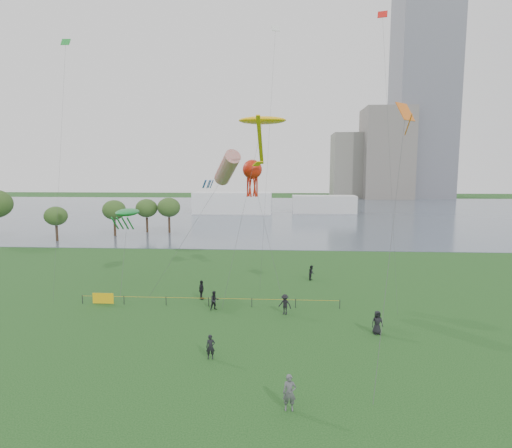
# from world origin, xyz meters

# --- Properties ---
(ground_plane) EXTENTS (400.00, 400.00, 0.00)m
(ground_plane) POSITION_xyz_m (0.00, 0.00, 0.00)
(ground_plane) COLOR #133A12
(lake) EXTENTS (400.00, 120.00, 0.08)m
(lake) POSITION_xyz_m (0.00, 100.00, 0.02)
(lake) COLOR #4F5C6C
(lake) RESTS_ON ground_plane
(tower) EXTENTS (24.00, 24.00, 120.00)m
(tower) POSITION_xyz_m (62.00, 168.00, 60.00)
(tower) COLOR slate
(tower) RESTS_ON ground_plane
(building_mid) EXTENTS (20.00, 20.00, 38.00)m
(building_mid) POSITION_xyz_m (46.00, 162.00, 19.00)
(building_mid) COLOR slate
(building_mid) RESTS_ON ground_plane
(building_low) EXTENTS (16.00, 18.00, 28.00)m
(building_low) POSITION_xyz_m (32.00, 168.00, 14.00)
(building_low) COLOR slate
(building_low) RESTS_ON ground_plane
(pavilion_left) EXTENTS (22.00, 8.00, 6.00)m
(pavilion_left) POSITION_xyz_m (-12.00, 95.00, 3.00)
(pavilion_left) COLOR white
(pavilion_left) RESTS_ON ground_plane
(pavilion_right) EXTENTS (18.00, 7.00, 5.00)m
(pavilion_right) POSITION_xyz_m (14.00, 98.00, 2.50)
(pavilion_right) COLOR silver
(pavilion_right) RESTS_ON ground_plane
(trees) EXTENTS (32.21, 17.63, 9.11)m
(trees) POSITION_xyz_m (-34.91, 50.21, 5.54)
(trees) COLOR #322217
(trees) RESTS_ON ground_plane
(fence) EXTENTS (24.07, 0.07, 1.05)m
(fence) POSITION_xyz_m (-10.65, 12.34, 0.55)
(fence) COLOR black
(fence) RESTS_ON ground_plane
(kite_flyer) EXTENTS (0.71, 0.47, 1.95)m
(kite_flyer) POSITION_xyz_m (2.66, -4.42, 0.97)
(kite_flyer) COLOR #505156
(kite_flyer) RESTS_ON ground_plane
(spectator_a) EXTENTS (1.06, 1.00, 1.73)m
(spectator_a) POSITION_xyz_m (-3.81, 11.33, 0.87)
(spectator_a) COLOR black
(spectator_a) RESTS_ON ground_plane
(spectator_b) EXTENTS (1.32, 1.04, 1.80)m
(spectator_b) POSITION_xyz_m (2.49, 10.53, 0.90)
(spectator_b) COLOR black
(spectator_b) RESTS_ON ground_plane
(spectator_c) EXTENTS (0.63, 1.17, 1.89)m
(spectator_c) POSITION_xyz_m (-5.58, 14.36, 0.94)
(spectator_c) COLOR black
(spectator_c) RESTS_ON ground_plane
(spectator_d) EXTENTS (0.99, 0.74, 1.83)m
(spectator_d) POSITION_xyz_m (9.54, 6.51, 0.91)
(spectator_d) COLOR black
(spectator_d) RESTS_ON ground_plane
(spectator_f) EXTENTS (0.65, 0.48, 1.65)m
(spectator_f) POSITION_xyz_m (-2.50, 1.41, 0.83)
(spectator_f) COLOR black
(spectator_f) RESTS_ON ground_plane
(spectator_g) EXTENTS (0.86, 0.98, 1.71)m
(spectator_g) POSITION_xyz_m (5.58, 22.37, 0.86)
(spectator_g) COLOR black
(spectator_g) RESTS_ON ground_plane
(kite_stingray) EXTENTS (5.73, 10.01, 17.93)m
(kite_stingray) POSITION_xyz_m (0.06, 19.16, 17.46)
(kite_stingray) COLOR #3F3F42
(kite_windsock) EXTENTS (9.24, 5.73, 14.53)m
(kite_windsock) POSITION_xyz_m (-3.46, 17.93, 12.68)
(kite_windsock) COLOR #3F3F42
(kite_creature) EXTENTS (2.26, 7.81, 8.34)m
(kite_creature) POSITION_xyz_m (-14.53, 19.44, 7.90)
(kite_creature) COLOR #3F3F42
(kite_octopus) EXTENTS (4.48, 8.15, 13.58)m
(kite_octopus) POSITION_xyz_m (-1.02, 19.91, 12.45)
(kite_octopus) COLOR #3F3F42
(kite_delta) EXTENTS (4.62, 10.92, 17.33)m
(kite_delta) POSITION_xyz_m (10.80, 6.00, 15.87)
(kite_delta) COLOR #3F3F42
(small_kites) EXTENTS (33.12, 6.96, 2.98)m
(small_kites) POSITION_xyz_m (-2.61, 20.57, 26.97)
(small_kites) COLOR #198C2D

